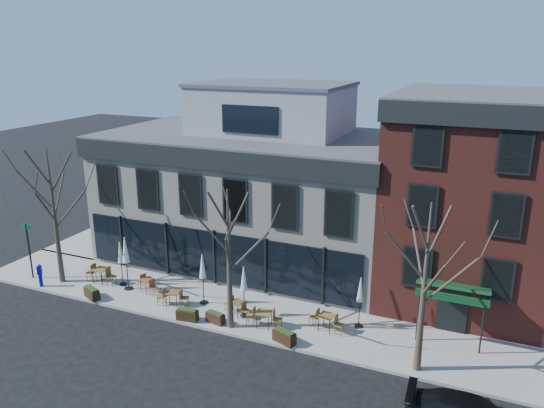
% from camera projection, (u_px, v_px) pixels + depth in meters
% --- Properties ---
extents(ground, '(120.00, 120.00, 0.00)m').
position_uv_depth(ground, '(216.00, 287.00, 30.78)').
color(ground, black).
rests_on(ground, ground).
extents(sidewalk_front, '(33.50, 4.70, 0.15)m').
position_uv_depth(sidewalk_front, '(251.00, 313.00, 27.63)').
color(sidewalk_front, gray).
rests_on(sidewalk_front, ground).
extents(sidewalk_side, '(4.50, 12.00, 0.15)m').
position_uv_depth(sidewalk_side, '(125.00, 228.00, 40.29)').
color(sidewalk_side, gray).
rests_on(sidewalk_side, ground).
extents(corner_building, '(18.39, 10.39, 11.10)m').
position_uv_depth(corner_building, '(254.00, 188.00, 33.83)').
color(corner_building, beige).
rests_on(corner_building, ground).
extents(red_brick_building, '(8.20, 11.78, 11.18)m').
position_uv_depth(red_brick_building, '(469.00, 196.00, 28.58)').
color(red_brick_building, maroon).
rests_on(red_brick_building, ground).
extents(tree_corner, '(3.93, 3.98, 7.92)m').
position_uv_depth(tree_corner, '(54.00, 215.00, 29.94)').
color(tree_corner, '#382B21').
rests_on(tree_corner, sidewalk_front).
extents(tree_mid, '(3.50, 3.55, 7.04)m').
position_uv_depth(tree_mid, '(229.00, 258.00, 25.10)').
color(tree_mid, '#382B21').
rests_on(tree_mid, sidewalk_front).
extents(tree_right, '(3.72, 3.77, 7.48)m').
position_uv_depth(tree_right, '(424.00, 287.00, 21.62)').
color(tree_right, '#382B21').
rests_on(tree_right, sidewalk_front).
extents(sign_pole, '(0.50, 0.10, 3.40)m').
position_uv_depth(sign_pole, '(29.00, 247.00, 31.08)').
color(sign_pole, black).
rests_on(sign_pole, sidewalk_front).
extents(call_box, '(0.29, 0.28, 1.39)m').
position_uv_depth(call_box, '(40.00, 274.00, 30.28)').
color(call_box, '#0B1192').
rests_on(call_box, sidewalk_front).
extents(cafe_set_0, '(2.00, 0.81, 1.06)m').
position_uv_depth(cafe_set_0, '(101.00, 274.00, 30.82)').
color(cafe_set_0, brown).
rests_on(cafe_set_0, sidewalk_front).
extents(cafe_set_1, '(1.75, 1.06, 0.91)m').
position_uv_depth(cafe_set_1, '(148.00, 284.00, 29.71)').
color(cafe_set_1, brown).
rests_on(cafe_set_1, sidewalk_front).
extents(cafe_set_2, '(1.80, 0.92, 0.92)m').
position_uv_depth(cafe_set_2, '(173.00, 297.00, 28.19)').
color(cafe_set_2, brown).
rests_on(cafe_set_2, sidewalk_front).
extents(cafe_set_3, '(1.70, 0.91, 0.88)m').
position_uv_depth(cafe_set_3, '(238.00, 307.00, 27.19)').
color(cafe_set_3, brown).
rests_on(cafe_set_3, sidewalk_front).
extents(cafe_set_4, '(1.90, 0.85, 0.98)m').
position_uv_depth(cafe_set_4, '(264.00, 317.00, 26.02)').
color(cafe_set_4, brown).
rests_on(cafe_set_4, sidewalk_front).
extents(cafe_set_5, '(1.89, 0.84, 0.98)m').
position_uv_depth(cafe_set_5, '(327.00, 321.00, 25.71)').
color(cafe_set_5, brown).
rests_on(cafe_set_5, sidewalk_front).
extents(umbrella_0, '(0.42, 0.42, 2.64)m').
position_uv_depth(umbrella_0, '(120.00, 255.00, 30.17)').
color(umbrella_0, black).
rests_on(umbrella_0, sidewalk_front).
extents(umbrella_1, '(0.50, 0.50, 3.12)m').
position_uv_depth(umbrella_1, '(126.00, 253.00, 29.53)').
color(umbrella_1, black).
rests_on(umbrella_1, sidewalk_front).
extents(umbrella_2, '(0.45, 0.45, 2.83)m').
position_uv_depth(umbrella_2, '(203.00, 269.00, 27.95)').
color(umbrella_2, black).
rests_on(umbrella_2, sidewalk_front).
extents(umbrella_3, '(0.44, 0.44, 2.73)m').
position_uv_depth(umbrella_3, '(244.00, 281.00, 26.63)').
color(umbrella_3, black).
rests_on(umbrella_3, sidewalk_front).
extents(umbrella_4, '(0.42, 0.42, 2.64)m').
position_uv_depth(umbrella_4, '(360.00, 292.00, 25.61)').
color(umbrella_4, black).
rests_on(umbrella_4, sidewalk_front).
extents(planter_0, '(1.20, 0.85, 0.62)m').
position_uv_depth(planter_0, '(92.00, 293.00, 29.00)').
color(planter_0, black).
rests_on(planter_0, sidewalk_front).
extents(planter_1, '(1.13, 0.54, 0.61)m').
position_uv_depth(planter_1, '(187.00, 315.00, 26.69)').
color(planter_1, '#302110').
rests_on(planter_1, sidewalk_front).
extents(planter_2, '(1.05, 0.59, 0.56)m').
position_uv_depth(planter_2, '(215.00, 317.00, 26.46)').
color(planter_2, '#321B10').
rests_on(planter_2, sidewalk_front).
extents(planter_3, '(1.22, 0.79, 0.63)m').
position_uv_depth(planter_3, '(284.00, 336.00, 24.68)').
color(planter_3, black).
rests_on(planter_3, sidewalk_front).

